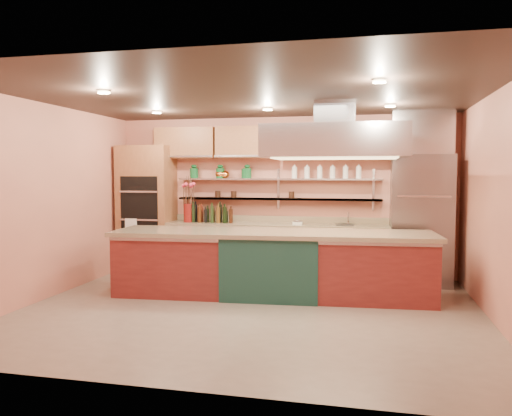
% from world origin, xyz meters
% --- Properties ---
extents(floor, '(6.00, 5.00, 0.02)m').
position_xyz_m(floor, '(0.00, 0.00, -0.01)').
color(floor, gray).
rests_on(floor, ground).
extents(ceiling, '(6.00, 5.00, 0.02)m').
position_xyz_m(ceiling, '(0.00, 0.00, 2.80)').
color(ceiling, black).
rests_on(ceiling, wall_back).
extents(wall_back, '(6.00, 0.04, 2.80)m').
position_xyz_m(wall_back, '(0.00, 2.50, 1.40)').
color(wall_back, tan).
rests_on(wall_back, floor).
extents(wall_front, '(6.00, 0.04, 2.80)m').
position_xyz_m(wall_front, '(0.00, -2.50, 1.40)').
color(wall_front, tan).
rests_on(wall_front, floor).
extents(wall_left, '(0.04, 5.00, 2.80)m').
position_xyz_m(wall_left, '(-3.00, 0.00, 1.40)').
color(wall_left, tan).
rests_on(wall_left, floor).
extents(wall_right, '(0.04, 5.00, 2.80)m').
position_xyz_m(wall_right, '(3.00, 0.00, 1.40)').
color(wall_right, tan).
rests_on(wall_right, floor).
extents(oven_stack, '(0.95, 0.64, 2.30)m').
position_xyz_m(oven_stack, '(-2.45, 2.18, 1.15)').
color(oven_stack, '#945936').
rests_on(oven_stack, floor).
extents(refrigerator, '(0.95, 0.72, 2.10)m').
position_xyz_m(refrigerator, '(2.35, 2.14, 1.05)').
color(refrigerator, gray).
rests_on(refrigerator, floor).
extents(back_counter, '(3.84, 0.64, 0.93)m').
position_xyz_m(back_counter, '(-0.05, 2.20, 0.47)').
color(back_counter, '#A28361').
rests_on(back_counter, floor).
extents(wall_shelf_lower, '(3.60, 0.26, 0.03)m').
position_xyz_m(wall_shelf_lower, '(-0.05, 2.37, 1.35)').
color(wall_shelf_lower, '#B1B4B9').
rests_on(wall_shelf_lower, wall_back).
extents(wall_shelf_upper, '(3.60, 0.26, 0.03)m').
position_xyz_m(wall_shelf_upper, '(-0.05, 2.37, 1.70)').
color(wall_shelf_upper, '#B1B4B9').
rests_on(wall_shelf_upper, wall_back).
extents(upper_cabinets, '(4.60, 0.36, 0.55)m').
position_xyz_m(upper_cabinets, '(0.00, 2.32, 2.35)').
color(upper_cabinets, '#945936').
rests_on(upper_cabinets, wall_back).
extents(range_hood, '(2.00, 1.00, 0.45)m').
position_xyz_m(range_hood, '(1.04, 0.84, 2.25)').
color(range_hood, '#B1B4B9').
rests_on(range_hood, ceiling).
extents(ceiling_downlights, '(4.00, 2.80, 0.02)m').
position_xyz_m(ceiling_downlights, '(0.00, 0.20, 2.77)').
color(ceiling_downlights, '#FFE5A5').
rests_on(ceiling_downlights, ceiling).
extents(island, '(4.64, 1.32, 0.96)m').
position_xyz_m(island, '(0.14, 0.84, 0.48)').
color(island, maroon).
rests_on(island, floor).
extents(flower_vase, '(0.20, 0.20, 0.33)m').
position_xyz_m(flower_vase, '(-1.63, 2.15, 1.09)').
color(flower_vase, maroon).
rests_on(flower_vase, back_counter).
extents(oil_bottle_cluster, '(0.84, 0.50, 0.26)m').
position_xyz_m(oil_bottle_cluster, '(-1.18, 2.15, 1.06)').
color(oil_bottle_cluster, black).
rests_on(oil_bottle_cluster, back_counter).
extents(kitchen_scale, '(0.18, 0.15, 0.09)m').
position_xyz_m(kitchen_scale, '(0.34, 2.15, 0.98)').
color(kitchen_scale, white).
rests_on(kitchen_scale, back_counter).
extents(bar_faucet, '(0.04, 0.04, 0.22)m').
position_xyz_m(bar_faucet, '(1.19, 2.25, 1.04)').
color(bar_faucet, silver).
rests_on(bar_faucet, back_counter).
extents(copper_kettle, '(0.19, 0.19, 0.14)m').
position_xyz_m(copper_kettle, '(-1.02, 2.37, 1.78)').
color(copper_kettle, orange).
rests_on(copper_kettle, wall_shelf_upper).
extents(green_canister, '(0.15, 0.15, 0.17)m').
position_xyz_m(green_canister, '(-0.63, 2.37, 1.80)').
color(green_canister, '#104D22').
rests_on(green_canister, wall_shelf_upper).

